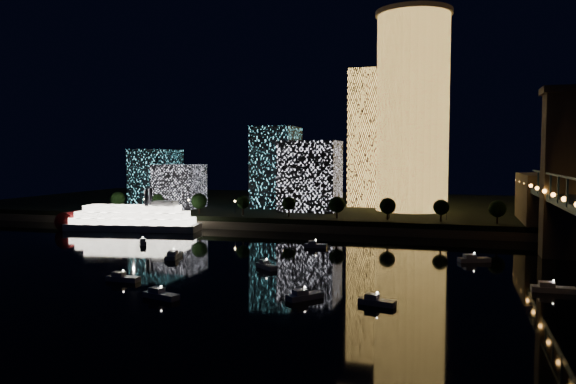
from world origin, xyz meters
name	(u,v)px	position (x,y,z in m)	size (l,w,h in m)	color
ground	(305,279)	(0.00, 0.00, 0.00)	(520.00, 520.00, 0.00)	black
far_bank	(384,209)	(0.00, 160.00, 2.50)	(420.00, 160.00, 5.00)	black
seawall	(359,230)	(0.00, 82.00, 1.50)	(420.00, 6.00, 3.00)	#6B5E4C
tower_cylindrical	(412,112)	(15.94, 129.33, 49.67)	(34.00, 34.00, 89.09)	#E7AA4A
tower_rectangular	(372,138)	(-4.75, 147.40, 38.29)	(20.93, 20.93, 66.58)	#E7AA4A
midrise_blocks	(245,175)	(-61.28, 120.24, 20.81)	(104.28, 38.58, 38.72)	white
riverboat	(127,219)	(-91.18, 65.61, 4.43)	(58.48, 20.49, 17.29)	silver
motorboats	(291,270)	(-5.36, 6.35, 0.81)	(129.14, 76.15, 2.78)	silver
esplanade_trees	(287,203)	(-30.55, 88.00, 10.47)	(166.47, 6.85, 8.93)	black
street_lamps	(284,205)	(-34.00, 94.00, 9.02)	(132.70, 0.70, 5.65)	black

